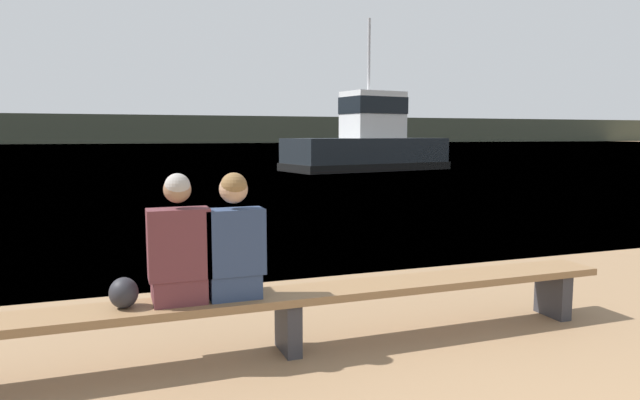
{
  "coord_description": "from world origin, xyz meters",
  "views": [
    {
      "loc": [
        -2.0,
        -0.61,
        1.71
      ],
      "look_at": [
        0.62,
        6.55,
        0.83
      ],
      "focal_mm": 32.0,
      "sensor_mm": 36.0,
      "label": 1
    }
  ],
  "objects_px": {
    "person_left": "(179,250)",
    "tugboat_red": "(368,145)",
    "person_right": "(234,245)",
    "shopping_bag": "(124,293)",
    "bench_main": "(288,304)"
  },
  "relations": [
    {
      "from": "bench_main",
      "to": "shopping_bag",
      "type": "bearing_deg",
      "value": 179.14
    },
    {
      "from": "bench_main",
      "to": "person_left",
      "type": "bearing_deg",
      "value": 179.22
    },
    {
      "from": "tugboat_red",
      "to": "person_left",
      "type": "bearing_deg",
      "value": 141.36
    },
    {
      "from": "person_left",
      "to": "shopping_bag",
      "type": "xyz_separation_m",
      "value": [
        -0.39,
        0.01,
        -0.28
      ]
    },
    {
      "from": "bench_main",
      "to": "person_right",
      "type": "distance_m",
      "value": 0.65
    },
    {
      "from": "person_left",
      "to": "person_right",
      "type": "bearing_deg",
      "value": -0.11
    },
    {
      "from": "bench_main",
      "to": "person_right",
      "type": "height_order",
      "value": "person_right"
    },
    {
      "from": "bench_main",
      "to": "shopping_bag",
      "type": "distance_m",
      "value": 1.23
    },
    {
      "from": "person_left",
      "to": "tugboat_red",
      "type": "bearing_deg",
      "value": 61.89
    },
    {
      "from": "bench_main",
      "to": "tugboat_red",
      "type": "height_order",
      "value": "tugboat_red"
    },
    {
      "from": "person_left",
      "to": "tugboat_red",
      "type": "distance_m",
      "value": 23.9
    },
    {
      "from": "bench_main",
      "to": "shopping_bag",
      "type": "height_order",
      "value": "shopping_bag"
    },
    {
      "from": "person_right",
      "to": "bench_main",
      "type": "bearing_deg",
      "value": -1.43
    },
    {
      "from": "person_left",
      "to": "person_right",
      "type": "xyz_separation_m",
      "value": [
        0.4,
        -0.0,
        0.01
      ]
    },
    {
      "from": "person_right",
      "to": "shopping_bag",
      "type": "relative_size",
      "value": 4.33
    }
  ]
}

